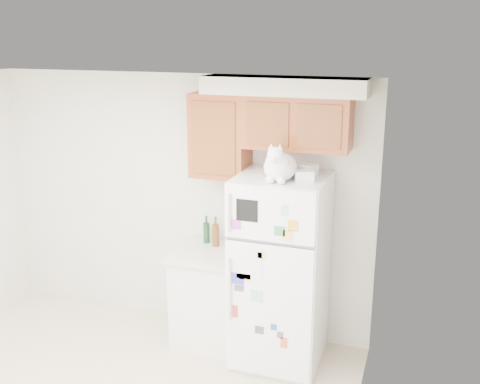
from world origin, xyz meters
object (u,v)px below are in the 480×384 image
at_px(cat, 280,166).
at_px(bottle_green, 206,229).
at_px(storage_box_back, 306,169).
at_px(refrigerator, 280,271).
at_px(base_counter, 210,296).
at_px(bottle_amber, 216,231).
at_px(storage_box_front, 304,176).

bearing_deg(cat, bottle_green, 153.68).
distance_m(storage_box_back, bottle_green, 1.20).
height_order(refrigerator, base_counter, refrigerator).
height_order(base_counter, bottle_green, bottle_green).
relative_size(refrigerator, bottle_green, 6.36).
distance_m(refrigerator, cat, 0.98).
bearing_deg(bottle_green, bottle_amber, -24.99).
relative_size(refrigerator, storage_box_front, 11.33).
height_order(storage_box_front, bottle_green, storage_box_front).
bearing_deg(bottle_green, base_counter, -60.26).
height_order(storage_box_back, bottle_amber, storage_box_back).
distance_m(refrigerator, bottle_green, 0.86).
height_order(base_counter, cat, cat).
height_order(base_counter, bottle_amber, bottle_amber).
height_order(storage_box_front, bottle_amber, storage_box_front).
relative_size(base_counter, bottle_amber, 3.18).
distance_m(cat, storage_box_front, 0.22).
distance_m(refrigerator, storage_box_back, 0.92).
height_order(base_counter, storage_box_front, storage_box_front).
bearing_deg(refrigerator, bottle_green, 161.77).
bearing_deg(cat, refrigerator, 96.36).
xyz_separation_m(cat, storage_box_front, (0.19, 0.05, -0.08)).
distance_m(base_counter, bottle_amber, 0.62).
height_order(cat, storage_box_back, cat).
height_order(refrigerator, bottle_amber, refrigerator).
distance_m(base_counter, cat, 1.55).
distance_m(bottle_green, bottle_amber, 0.13).
bearing_deg(storage_box_back, base_counter, -159.05).
bearing_deg(refrigerator, storage_box_front, -23.30).
relative_size(cat, bottle_amber, 1.64).
bearing_deg(bottle_green, storage_box_back, -8.74).
distance_m(base_counter, storage_box_front, 1.57).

